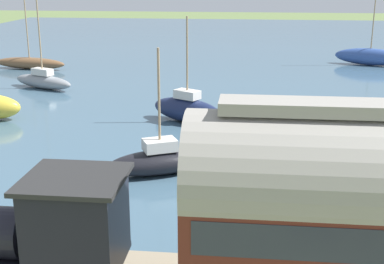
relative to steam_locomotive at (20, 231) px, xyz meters
The scene contains 8 objects.
harbor_water 43.39m from the steam_locomotive, ahead, with size 80.00×80.00×0.01m.
steam_locomotive is the anchor object (origin of this frame).
passenger_coach 7.57m from the steam_locomotive, 90.00° to the right, with size 2.59×8.16×4.75m.
sailboat_gray 26.74m from the steam_locomotive, 20.47° to the left, with size 3.16×5.05×6.72m.
sailboat_black 10.05m from the steam_locomotive, ahead, with size 3.15×4.48×5.02m.
sailboat_navy 17.63m from the steam_locomotive, ahead, with size 3.28×4.42×5.58m.
sailboat_blue 40.31m from the steam_locomotive, 22.04° to the right, with size 3.22×6.04×8.58m.
sailboat_brown 35.01m from the steam_locomotive, 22.39° to the left, with size 1.96×6.37×5.75m.
Camera 1 is at (-9.72, 0.97, 7.74)m, focal length 50.00 mm.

